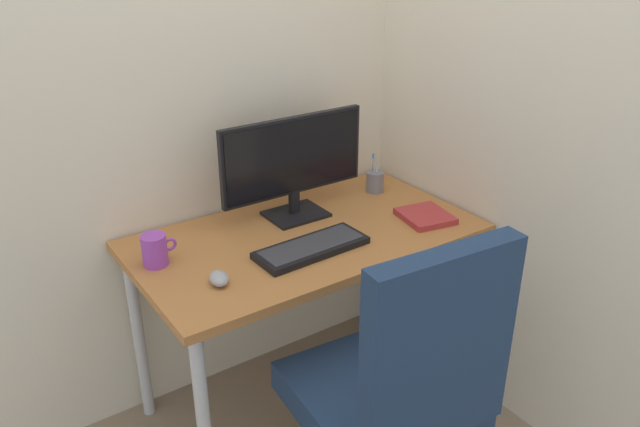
# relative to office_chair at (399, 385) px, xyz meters

# --- Properties ---
(ground_plane) EXTENTS (8.00, 8.00, 0.00)m
(ground_plane) POSITION_rel_office_chair_xyz_m (0.09, 0.63, -0.54)
(ground_plane) COLOR gray
(wall_back) EXTENTS (2.62, 0.04, 2.80)m
(wall_back) POSITION_rel_office_chair_xyz_m (0.09, 1.00, 0.86)
(wall_back) COLOR beige
(wall_back) RESTS_ON ground_plane
(wall_side_right) EXTENTS (0.04, 2.06, 2.80)m
(wall_side_right) POSITION_rel_office_chair_xyz_m (0.73, 0.43, 0.86)
(wall_side_right) COLOR beige
(wall_side_right) RESTS_ON ground_plane
(desk) EXTENTS (1.23, 0.68, 0.75)m
(desk) POSITION_rel_office_chair_xyz_m (0.09, 0.63, 0.13)
(desk) COLOR #B27038
(desk) RESTS_ON ground_plane
(office_chair) EXTENTS (0.62, 0.64, 1.06)m
(office_chair) POSITION_rel_office_chair_xyz_m (0.00, 0.00, 0.00)
(office_chair) COLOR black
(office_chair) RESTS_ON ground_plane
(monitor) EXTENTS (0.59, 0.17, 0.38)m
(monitor) POSITION_rel_office_chair_xyz_m (0.14, 0.78, 0.42)
(monitor) COLOR black
(monitor) RESTS_ON desk
(keyboard) EXTENTS (0.40, 0.17, 0.03)m
(keyboard) POSITION_rel_office_chair_xyz_m (0.03, 0.51, 0.22)
(keyboard) COLOR black
(keyboard) RESTS_ON desk
(mouse) EXTENTS (0.07, 0.09, 0.04)m
(mouse) POSITION_rel_office_chair_xyz_m (-0.32, 0.49, 0.23)
(mouse) COLOR #9EA0A5
(mouse) RESTS_ON desk
(pen_holder) EXTENTS (0.07, 0.07, 0.16)m
(pen_holder) POSITION_rel_office_chair_xyz_m (0.54, 0.79, 0.25)
(pen_holder) COLOR slate
(pen_holder) RESTS_ON desk
(notebook) EXTENTS (0.20, 0.21, 0.02)m
(notebook) POSITION_rel_office_chair_xyz_m (0.52, 0.47, 0.22)
(notebook) COLOR #B23333
(notebook) RESTS_ON desk
(coffee_mug) EXTENTS (0.12, 0.08, 0.11)m
(coffee_mug) POSITION_rel_office_chair_xyz_m (-0.44, 0.71, 0.26)
(coffee_mug) COLOR purple
(coffee_mug) RESTS_ON desk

